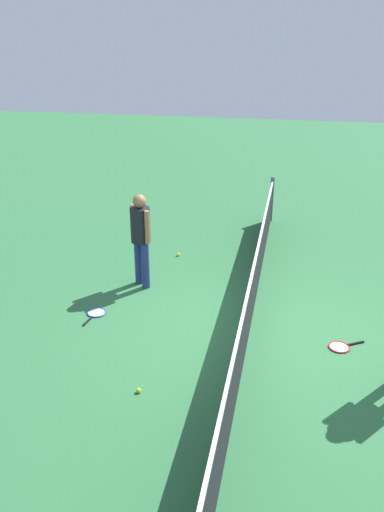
# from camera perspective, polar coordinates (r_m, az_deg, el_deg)

# --- Properties ---
(ground_plane) EXTENTS (40.00, 40.00, 0.00)m
(ground_plane) POSITION_cam_1_polar(r_m,az_deg,el_deg) (8.19, 6.30, -7.88)
(ground_plane) COLOR #2D6B3D
(court_net) EXTENTS (10.09, 0.09, 1.07)m
(court_net) POSITION_cam_1_polar(r_m,az_deg,el_deg) (7.94, 6.46, -4.80)
(court_net) COLOR #4C4C51
(court_net) RESTS_ON ground_plane
(player_near_side) EXTENTS (0.48, 0.48, 1.70)m
(player_near_side) POSITION_cam_1_polar(r_m,az_deg,el_deg) (9.06, -5.65, 2.52)
(player_near_side) COLOR navy
(player_near_side) RESTS_ON ground_plane
(tennis_racket_near_player) EXTENTS (0.60, 0.35, 0.03)m
(tennis_racket_near_player) POSITION_cam_1_polar(r_m,az_deg,el_deg) (8.65, -10.50, -6.19)
(tennis_racket_near_player) COLOR blue
(tennis_racket_near_player) RESTS_ON ground_plane
(tennis_racket_far_player) EXTENTS (0.44, 0.59, 0.03)m
(tennis_racket_far_player) POSITION_cam_1_polar(r_m,az_deg,el_deg) (7.99, 15.97, -9.52)
(tennis_racket_far_player) COLOR red
(tennis_racket_far_player) RESTS_ON ground_plane
(tennis_ball_near_player) EXTENTS (0.07, 0.07, 0.07)m
(tennis_ball_near_player) POSITION_cam_1_polar(r_m,az_deg,el_deg) (10.59, -1.52, 0.16)
(tennis_ball_near_player) COLOR #C6E033
(tennis_ball_near_player) RESTS_ON ground_plane
(tennis_ball_by_net) EXTENTS (0.07, 0.07, 0.07)m
(tennis_ball_by_net) POSITION_cam_1_polar(r_m,az_deg,el_deg) (6.89, -5.86, -14.44)
(tennis_ball_by_net) COLOR #C6E033
(tennis_ball_by_net) RESTS_ON ground_plane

